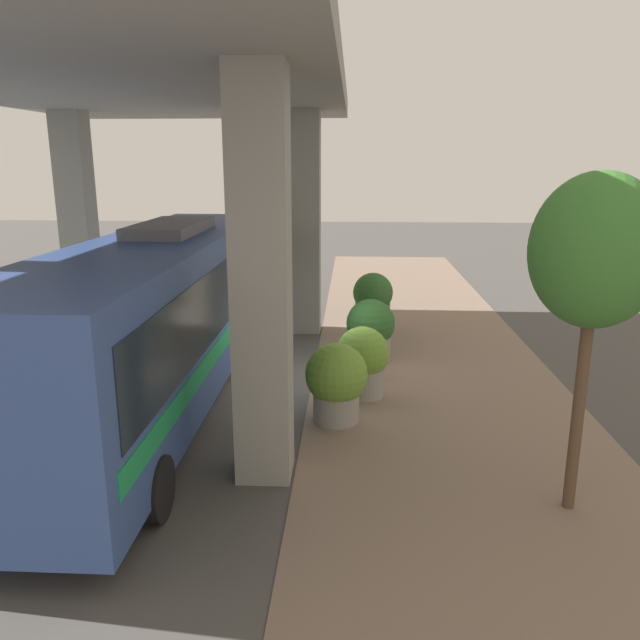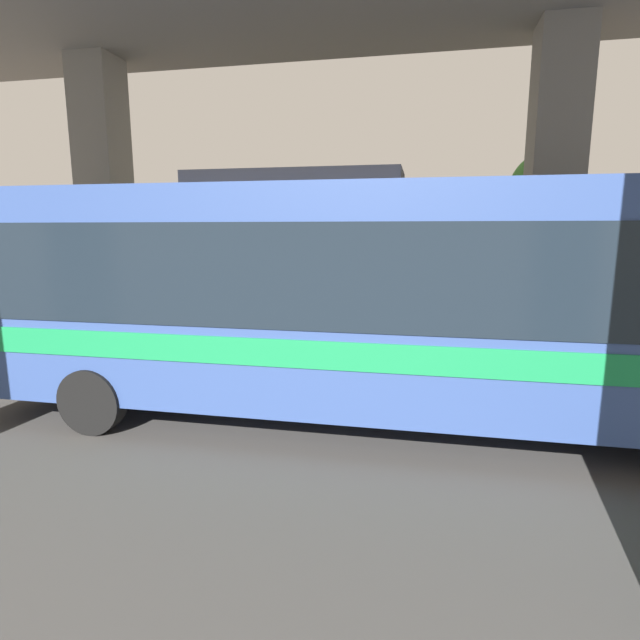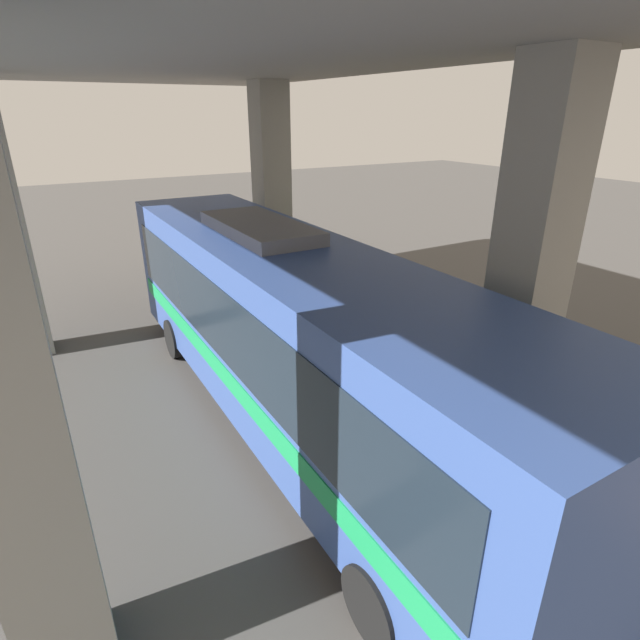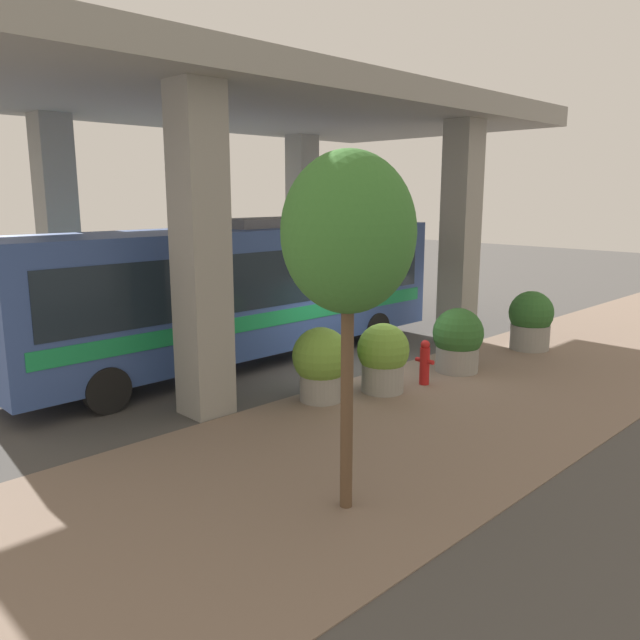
{
  "view_description": "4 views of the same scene",
  "coord_description": "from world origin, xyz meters",
  "px_view_note": "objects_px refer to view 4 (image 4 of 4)",
  "views": [
    {
      "loc": [
        -0.94,
        14.26,
        5.22
      ],
      "look_at": [
        -0.23,
        0.78,
        1.74
      ],
      "focal_mm": 35.0,
      "sensor_mm": 36.0,
      "label": 1
    },
    {
      "loc": [
        10.65,
        2.31,
        3.01
      ],
      "look_at": [
        -0.04,
        0.12,
        1.04
      ],
      "focal_mm": 28.0,
      "sensor_mm": 36.0,
      "label": 2
    },
    {
      "loc": [
        6.99,
        9.32,
        5.84
      ],
      "look_at": [
        1.38,
        -0.25,
        1.17
      ],
      "focal_mm": 28.0,
      "sensor_mm": 36.0,
      "label": 3
    },
    {
      "loc": [
        -10.06,
        11.6,
        4.5
      ],
      "look_at": [
        1.91,
        -0.09,
        1.11
      ],
      "focal_mm": 35.0,
      "sensor_mm": 36.0,
      "label": 4
    }
  ],
  "objects_px": {
    "bus": "(240,286)",
    "planter_extra": "(321,363)",
    "fire_hydrant": "(425,362)",
    "planter_back": "(531,320)",
    "planter_front": "(458,340)",
    "planter_middle": "(383,357)",
    "street_tree_near": "(348,235)"
  },
  "relations": [
    {
      "from": "fire_hydrant",
      "to": "planter_front",
      "type": "relative_size",
      "value": 0.66
    },
    {
      "from": "bus",
      "to": "planter_middle",
      "type": "height_order",
      "value": "bus"
    },
    {
      "from": "planter_front",
      "to": "fire_hydrant",
      "type": "bearing_deg",
      "value": 93.72
    },
    {
      "from": "planter_front",
      "to": "planter_extra",
      "type": "bearing_deg",
      "value": 79.03
    },
    {
      "from": "bus",
      "to": "planter_middle",
      "type": "distance_m",
      "value": 4.57
    },
    {
      "from": "planter_front",
      "to": "planter_back",
      "type": "xyz_separation_m",
      "value": [
        -0.16,
        -3.53,
        0.04
      ]
    },
    {
      "from": "planter_middle",
      "to": "street_tree_near",
      "type": "xyz_separation_m",
      "value": [
        -3.13,
        4.55,
        3.13
      ]
    },
    {
      "from": "fire_hydrant",
      "to": "planter_middle",
      "type": "relative_size",
      "value": 0.68
    },
    {
      "from": "bus",
      "to": "planter_front",
      "type": "relative_size",
      "value": 7.62
    },
    {
      "from": "fire_hydrant",
      "to": "planter_middle",
      "type": "bearing_deg",
      "value": 72.57
    },
    {
      "from": "planter_middle",
      "to": "planter_extra",
      "type": "bearing_deg",
      "value": 69.61
    },
    {
      "from": "bus",
      "to": "street_tree_near",
      "type": "bearing_deg",
      "value": 153.04
    },
    {
      "from": "planter_back",
      "to": "planter_extra",
      "type": "xyz_separation_m",
      "value": [
        0.96,
        7.65,
        -0.0
      ]
    },
    {
      "from": "planter_middle",
      "to": "street_tree_near",
      "type": "height_order",
      "value": "street_tree_near"
    },
    {
      "from": "bus",
      "to": "planter_back",
      "type": "distance_m",
      "value": 8.5
    },
    {
      "from": "bus",
      "to": "planter_back",
      "type": "xyz_separation_m",
      "value": [
        -4.74,
        -6.94,
        -1.22
      ]
    },
    {
      "from": "bus",
      "to": "street_tree_near",
      "type": "distance_m",
      "value": 8.57
    },
    {
      "from": "fire_hydrant",
      "to": "planter_extra",
      "type": "height_order",
      "value": "planter_extra"
    },
    {
      "from": "fire_hydrant",
      "to": "planter_back",
      "type": "relative_size",
      "value": 0.64
    },
    {
      "from": "planter_back",
      "to": "bus",
      "type": "bearing_deg",
      "value": 55.66
    },
    {
      "from": "planter_front",
      "to": "street_tree_near",
      "type": "distance_m",
      "value": 8.36
    },
    {
      "from": "bus",
      "to": "planter_extra",
      "type": "bearing_deg",
      "value": 169.4
    },
    {
      "from": "fire_hydrant",
      "to": "planter_extra",
      "type": "bearing_deg",
      "value": 70.89
    },
    {
      "from": "planter_middle",
      "to": "planter_back",
      "type": "distance_m",
      "value": 6.2
    },
    {
      "from": "planter_extra",
      "to": "planter_front",
      "type": "bearing_deg",
      "value": -100.97
    },
    {
      "from": "fire_hydrant",
      "to": "planter_back",
      "type": "bearing_deg",
      "value": -90.72
    },
    {
      "from": "planter_front",
      "to": "street_tree_near",
      "type": "relative_size",
      "value": 0.33
    },
    {
      "from": "bus",
      "to": "planter_front",
      "type": "height_order",
      "value": "bus"
    },
    {
      "from": "bus",
      "to": "planter_extra",
      "type": "relative_size",
      "value": 7.64
    },
    {
      "from": "street_tree_near",
      "to": "planter_middle",
      "type": "bearing_deg",
      "value": -55.45
    },
    {
      "from": "bus",
      "to": "planter_back",
      "type": "bearing_deg",
      "value": -124.34
    },
    {
      "from": "planter_middle",
      "to": "street_tree_near",
      "type": "distance_m",
      "value": 6.35
    }
  ]
}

